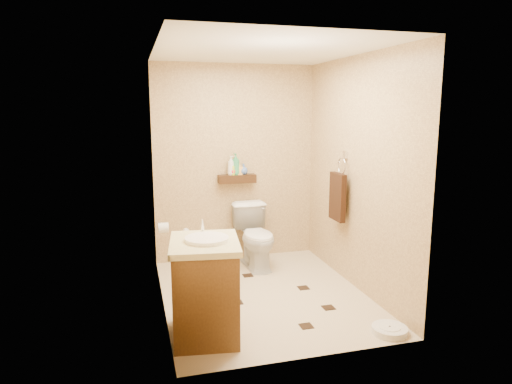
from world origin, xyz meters
name	(u,v)px	position (x,y,z in m)	size (l,w,h in m)	color
ground	(263,294)	(0.00, 0.00, 0.00)	(2.50, 2.50, 0.00)	beige
wall_back	(235,163)	(0.00, 1.25, 1.20)	(2.00, 0.04, 2.40)	tan
wall_front	(313,203)	(0.00, -1.25, 1.20)	(2.00, 0.04, 2.40)	tan
wall_left	(159,182)	(-1.00, 0.00, 1.20)	(0.04, 2.50, 2.40)	tan
wall_right	(357,174)	(1.00, 0.00, 1.20)	(0.04, 2.50, 2.40)	tan
ceiling	(264,50)	(0.00, 0.00, 2.40)	(2.00, 2.50, 0.02)	white
wall_shelf	(237,179)	(0.00, 1.17, 1.02)	(0.46, 0.14, 0.10)	#3A210F
floor_accents	(267,295)	(0.03, -0.04, 0.00)	(1.24, 1.43, 0.01)	black
toilet	(256,236)	(0.15, 0.83, 0.37)	(0.41, 0.73, 0.74)	white
vanity	(205,287)	(-0.70, -0.69, 0.42)	(0.63, 0.74, 0.95)	brown
bathroom_scale	(390,330)	(0.80, -1.07, 0.03)	(0.33, 0.33, 0.06)	white
toilet_brush	(187,253)	(-0.65, 1.07, 0.16)	(0.11, 0.11, 0.47)	#1B6F62
towel_ring	(338,195)	(0.91, 0.25, 0.95)	(0.12, 0.30, 0.76)	silver
toilet_paper	(163,228)	(-0.94, 0.65, 0.60)	(0.12, 0.11, 0.12)	white
bottle_a	(231,165)	(-0.07, 1.17, 1.19)	(0.09, 0.09, 0.23)	silver
bottle_b	(232,168)	(-0.06, 1.17, 1.16)	(0.08, 0.08, 0.17)	#DEEE32
bottle_c	(233,170)	(-0.05, 1.17, 1.14)	(0.10, 0.10, 0.13)	red
bottle_d	(236,164)	(-0.01, 1.17, 1.20)	(0.10, 0.10, 0.26)	#319359
bottle_e	(239,169)	(0.03, 1.17, 1.14)	(0.07, 0.07, 0.15)	#FFB854
bottle_f	(244,169)	(0.08, 1.17, 1.14)	(0.10, 0.10, 0.13)	#4768B3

